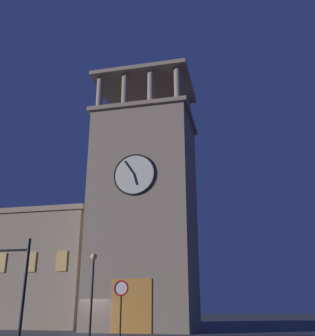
% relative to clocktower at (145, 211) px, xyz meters
% --- Properties ---
extents(ground_plane, '(200.00, 200.00, 0.00)m').
position_rel_clocktower_xyz_m(ground_plane, '(3.05, 4.50, -10.31)').
color(ground_plane, '#4C4C51').
extents(clocktower, '(9.50, 7.91, 26.32)m').
position_rel_clocktower_xyz_m(clocktower, '(0.00, 0.00, 0.00)').
color(clocktower, gray).
rests_on(clocktower, ground_plane).
extents(traffic_signal_near, '(3.85, 0.41, 5.33)m').
position_rel_clocktower_xyz_m(traffic_signal_near, '(3.54, 15.47, -6.80)').
color(traffic_signal_near, black).
rests_on(traffic_signal_near, ground_plane).
extents(street_lamp, '(0.44, 0.44, 5.26)m').
position_rel_clocktower_xyz_m(street_lamp, '(0.94, 9.56, -6.65)').
color(street_lamp, black).
rests_on(street_lamp, ground_plane).
extents(no_horn_sign, '(0.78, 0.14, 3.18)m').
position_rel_clocktower_xyz_m(no_horn_sign, '(-2.62, 14.51, -7.81)').
color(no_horn_sign, black).
rests_on(no_horn_sign, ground_plane).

